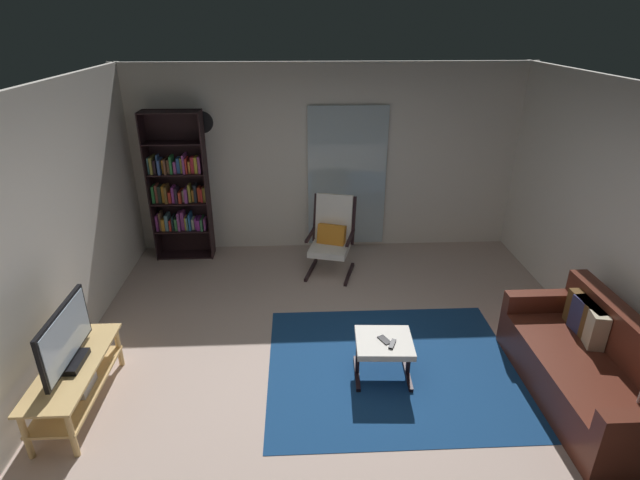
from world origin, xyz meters
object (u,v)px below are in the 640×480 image
at_px(bookshelf_near_tv, 179,190).
at_px(cell_phone, 384,340).
at_px(leather_sofa, 590,368).
at_px(lounge_armchair, 332,233).
at_px(television, 66,340).
at_px(tv_remote, 392,344).
at_px(ottoman, 384,346).
at_px(wall_clock, 202,122).
at_px(tv_stand, 76,379).

bearing_deg(bookshelf_near_tv, cell_phone, -48.94).
relative_size(leather_sofa, lounge_armchair, 1.76).
bearing_deg(leather_sofa, cell_phone, 168.86).
distance_m(television, tv_remote, 2.78).
distance_m(lounge_armchair, ottoman, 2.20).
xyz_separation_m(lounge_armchair, wall_clock, (-1.68, 0.75, 1.32)).
bearing_deg(tv_remote, ottoman, 152.49).
relative_size(lounge_armchair, wall_clock, 3.53).
distance_m(television, cell_phone, 2.73).
xyz_separation_m(ottoman, cell_phone, (-0.00, -0.00, 0.08)).
bearing_deg(television, tv_stand, -110.03).
bearing_deg(cell_phone, tv_stand, 159.11).
relative_size(tv_stand, lounge_armchair, 1.17).
bearing_deg(cell_phone, tv_remote, -76.49).
bearing_deg(tv_remote, leather_sofa, 14.80).
bearing_deg(tv_stand, wall_clock, 77.90).
distance_m(television, bookshelf_near_tv, 3.04).
height_order(television, ottoman, television).
xyz_separation_m(leather_sofa, wall_clock, (-3.79, 3.28, 1.54)).
distance_m(bookshelf_near_tv, cell_phone, 3.67).
distance_m(bookshelf_near_tv, wall_clock, 0.97).
height_order(leather_sofa, lounge_armchair, lounge_armchair).
bearing_deg(wall_clock, television, -102.08).
bearing_deg(leather_sofa, bookshelf_near_tv, 143.40).
bearing_deg(wall_clock, tv_stand, -102.10).
xyz_separation_m(leather_sofa, ottoman, (-1.77, 0.35, 0.03)).
bearing_deg(bookshelf_near_tv, wall_clock, 27.23).
bearing_deg(wall_clock, leather_sofa, -40.84).
height_order(tv_stand, ottoman, tv_stand).
bearing_deg(wall_clock, tv_remote, -55.28).
height_order(lounge_armchair, cell_phone, lounge_armchair).
xyz_separation_m(tv_remote, wall_clock, (-2.08, 3.00, 1.43)).
height_order(tv_stand, television, television).
height_order(ottoman, cell_phone, cell_phone).
distance_m(ottoman, wall_clock, 3.86).
xyz_separation_m(cell_phone, wall_clock, (-2.02, 2.93, 1.44)).
xyz_separation_m(television, cell_phone, (2.70, 0.27, -0.29)).
relative_size(tv_stand, ottoman, 2.20).
bearing_deg(television, leather_sofa, -1.03).
relative_size(television, ottoman, 1.56).
distance_m(bookshelf_near_tv, lounge_armchair, 2.17).
xyz_separation_m(bookshelf_near_tv, tv_remote, (2.44, -2.81, -0.56)).
xyz_separation_m(bookshelf_near_tv, ottoman, (2.38, -2.73, -0.64)).
distance_m(television, lounge_armchair, 3.40).
bearing_deg(leather_sofa, ottoman, 168.72).
height_order(tv_remote, wall_clock, wall_clock).
xyz_separation_m(television, ottoman, (2.70, 0.27, -0.37)).
xyz_separation_m(bookshelf_near_tv, cell_phone, (2.38, -2.74, -0.57)).
bearing_deg(leather_sofa, wall_clock, 139.16).
distance_m(television, ottoman, 2.74).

